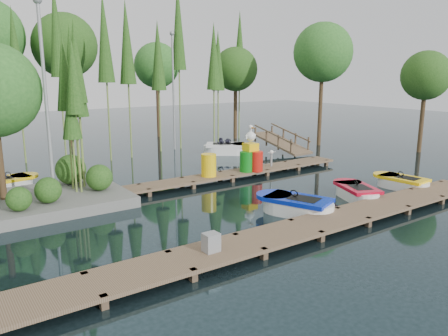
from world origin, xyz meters
TOP-DOWN VIEW (x-y plane):
  - ground_plane at (0.00, 0.00)m, footprint 90.00×90.00m
  - near_dock at (0.00, -4.50)m, footprint 18.00×1.50m
  - far_dock at (1.00, 2.50)m, footprint 15.00×1.20m
  - island at (-6.30, 3.29)m, footprint 6.20×4.20m
  - tree_screen at (-2.04, 10.60)m, footprint 34.42×18.53m
  - lamp_island at (-5.50, 2.50)m, footprint 0.30×0.30m
  - lamp_rear at (4.00, 11.00)m, footprint 0.30×0.30m
  - ramp at (9.00, 6.50)m, footprint 1.50×3.94m
  - boat_blue at (1.17, -2.90)m, footprint 2.22×3.08m
  - boat_red at (4.41, -2.86)m, footprint 1.94×2.67m
  - boat_yellow_near at (7.19, -2.98)m, footprint 1.28×2.49m
  - boat_yellow_far at (-6.48, 6.31)m, footprint 2.63×1.59m
  - boat_white_far at (5.78, 7.79)m, footprint 3.20×2.81m
  - utility_cabinet at (-3.39, -4.50)m, footprint 0.40×0.34m
  - yellow_barrel at (1.07, 2.50)m, footprint 0.67×0.67m
  - drum_cluster at (3.35, 2.34)m, footprint 1.24×1.13m
  - seagull_post at (4.71, 2.50)m, footprint 0.50×0.27m

SIDE VIEW (x-z plane):
  - ground_plane at x=0.00m, z-range 0.00..0.00m
  - far_dock at x=1.00m, z-range -0.02..0.48m
  - boat_yellow_near at x=7.19m, z-range -0.17..0.64m
  - near_dock at x=0.00m, z-range -0.02..0.48m
  - boat_red at x=4.41m, z-range -0.17..0.65m
  - boat_yellow_far at x=-6.48m, z-range -0.35..0.87m
  - boat_blue at x=1.17m, z-range -0.20..0.75m
  - boat_white_far at x=5.78m, z-range -0.39..1.02m
  - utility_cabinet at x=-3.39m, z-range 0.30..0.78m
  - ramp at x=9.00m, z-range -0.16..1.33m
  - yellow_barrel at x=1.07m, z-range 0.30..1.30m
  - seagull_post at x=4.71m, z-range 0.44..1.24m
  - drum_cluster at x=3.35m, z-range -0.14..1.99m
  - island at x=-6.30m, z-range -0.19..6.56m
  - lamp_island at x=-5.50m, z-range 0.64..7.89m
  - lamp_rear at x=4.00m, z-range 0.64..7.89m
  - tree_screen at x=-2.04m, z-range 0.96..11.27m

